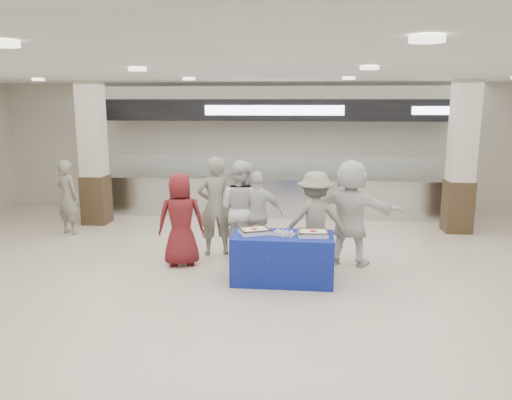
# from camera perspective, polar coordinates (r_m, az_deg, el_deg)

# --- Properties ---
(ground) EXTENTS (14.00, 14.00, 0.00)m
(ground) POSITION_cam_1_polar(r_m,az_deg,el_deg) (7.17, -0.53, -11.42)
(ground) COLOR beige
(ground) RESTS_ON ground
(serving_line) EXTENTS (8.70, 0.85, 2.80)m
(serving_line) POSITION_cam_1_polar(r_m,az_deg,el_deg) (12.10, 2.12, 3.64)
(serving_line) COLOR silver
(serving_line) RESTS_ON ground
(column_left) EXTENTS (0.55, 0.55, 3.20)m
(column_left) POSITION_cam_1_polar(r_m,az_deg,el_deg) (11.82, -18.07, 4.72)
(column_left) COLOR #352718
(column_left) RESTS_ON ground
(column_right) EXTENTS (0.55, 0.55, 3.20)m
(column_right) POSITION_cam_1_polar(r_m,az_deg,el_deg) (11.34, 22.41, 4.17)
(column_right) COLOR #352718
(column_right) RESTS_ON ground
(display_table) EXTENTS (1.56, 0.80, 0.75)m
(display_table) POSITION_cam_1_polar(r_m,az_deg,el_deg) (7.78, 3.05, -6.64)
(display_table) COLOR #162898
(display_table) RESTS_ON ground
(sheet_cake_left) EXTENTS (0.53, 0.48, 0.09)m
(sheet_cake_left) POSITION_cam_1_polar(r_m,az_deg,el_deg) (7.72, -0.19, -3.51)
(sheet_cake_left) COLOR white
(sheet_cake_left) RESTS_ON display_table
(sheet_cake_right) EXTENTS (0.47, 0.38, 0.09)m
(sheet_cake_right) POSITION_cam_1_polar(r_m,az_deg,el_deg) (7.63, 6.52, -3.74)
(sheet_cake_right) COLOR white
(sheet_cake_right) RESTS_ON display_table
(cupcake_tray) EXTENTS (0.43, 0.37, 0.06)m
(cupcake_tray) POSITION_cam_1_polar(r_m,az_deg,el_deg) (7.65, 3.12, -3.78)
(cupcake_tray) COLOR #A3A4A8
(cupcake_tray) RESTS_ON display_table
(civilian_maroon) EXTENTS (0.88, 0.69, 1.59)m
(civilian_maroon) POSITION_cam_1_polar(r_m,az_deg,el_deg) (8.52, -8.58, -2.21)
(civilian_maroon) COLOR maroon
(civilian_maroon) RESTS_ON ground
(soldier_a) EXTENTS (0.75, 0.60, 1.80)m
(soldier_a) POSITION_cam_1_polar(r_m,az_deg,el_deg) (9.02, -4.67, -0.70)
(soldier_a) COLOR slate
(soldier_a) RESTS_ON ground
(chef_tall) EXTENTS (1.04, 0.95, 1.74)m
(chef_tall) POSITION_cam_1_polar(r_m,az_deg,el_deg) (8.93, -1.76, -0.99)
(chef_tall) COLOR white
(chef_tall) RESTS_ON ground
(chef_short) EXTENTS (0.98, 0.57, 1.56)m
(chef_short) POSITION_cam_1_polar(r_m,az_deg,el_deg) (8.84, 0.17, -1.69)
(chef_short) COLOR white
(chef_short) RESTS_ON ground
(soldier_b) EXTENTS (1.16, 0.80, 1.64)m
(soldier_b) POSITION_cam_1_polar(r_m,az_deg,el_deg) (8.30, 6.73, -2.35)
(soldier_b) COLOR slate
(soldier_b) RESTS_ON ground
(civilian_white) EXTENTS (1.77, 0.94, 1.82)m
(civilian_white) POSITION_cam_1_polar(r_m,az_deg,el_deg) (8.60, 10.77, -1.39)
(civilian_white) COLOR white
(civilian_white) RESTS_ON ground
(soldier_bg) EXTENTS (0.68, 0.59, 1.57)m
(soldier_bg) POSITION_cam_1_polar(r_m,az_deg,el_deg) (11.15, -20.70, 0.31)
(soldier_bg) COLOR slate
(soldier_bg) RESTS_ON ground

